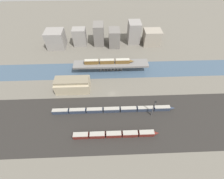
{
  "coord_description": "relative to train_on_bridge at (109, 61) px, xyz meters",
  "views": [
    {
      "loc": [
        -2.79,
        -72.53,
        87.49
      ],
      "look_at": [
        0.0,
        1.5,
        3.06
      ],
      "focal_mm": 24.0,
      "sensor_mm": 36.0,
      "label": 1
    }
  ],
  "objects": [
    {
      "name": "train_yard_near",
      "position": [
        2.7,
        -60.5,
        -7.71
      ],
      "size": [
        52.15,
        3.17,
        3.61
      ],
      "color": "#5B1E19",
      "rests_on": "ground"
    },
    {
      "name": "railbed_yard",
      "position": [
        1.69,
        -51.0,
        -9.48
      ],
      "size": [
        280.0,
        42.0,
        0.01
      ],
      "primitive_type": "cube",
      "color": "#282623",
      "rests_on": "ground"
    },
    {
      "name": "city_block_left",
      "position": [
        -28.68,
        42.07,
        -0.91
      ],
      "size": [
        12.84,
        10.14,
        17.13
      ],
      "primitive_type": "cube",
      "color": "gray",
      "rests_on": "ground"
    },
    {
      "name": "city_block_tall",
      "position": [
        45.0,
        40.08,
        -1.9
      ],
      "size": [
        17.01,
        13.26,
        15.17
      ],
      "primitive_type": "cube",
      "color": "gray",
      "rests_on": "ground"
    },
    {
      "name": "warehouse_building",
      "position": [
        -27.89,
        -21.2,
        -4.35
      ],
      "size": [
        25.56,
        12.3,
        10.78
      ],
      "color": "tan",
      "rests_on": "ground"
    },
    {
      "name": "bridge",
      "position": [
        1.69,
        0.0,
        -3.37
      ],
      "size": [
        62.93,
        9.88,
        7.65
      ],
      "color": "slate",
      "rests_on": "ground"
    },
    {
      "name": "train_on_bridge",
      "position": [
        0.0,
        0.0,
        0.0
      ],
      "size": [
        41.74,
        2.96,
        3.75
      ],
      "color": "brown",
      "rests_on": "bridge"
    },
    {
      "name": "city_block_right",
      "position": [
        6.35,
        38.88,
        -0.86
      ],
      "size": [
        10.68,
        14.71,
        17.24
      ],
      "primitive_type": "cube",
      "color": "slate",
      "rests_on": "ground"
    },
    {
      "name": "city_block_far_right",
      "position": [
        26.96,
        45.4,
        1.13
      ],
      "size": [
        12.05,
        14.7,
        21.21
      ],
      "primitive_type": "cube",
      "color": "gray",
      "rests_on": "ground"
    },
    {
      "name": "ground_plane",
      "position": [
        1.69,
        -27.0,
        -9.48
      ],
      "size": [
        400.0,
        400.0,
        0.0
      ],
      "primitive_type": "plane",
      "color": "#666056"
    },
    {
      "name": "signal_tower",
      "position": [
        27.27,
        -46.66,
        -1.54
      ],
      "size": [
        1.0,
        0.72,
        15.5
      ],
      "color": "#4C4C51",
      "rests_on": "ground"
    },
    {
      "name": "city_block_center",
      "position": [
        -9.13,
        43.57,
        0.91
      ],
      "size": [
        10.1,
        15.13,
        20.77
      ],
      "primitive_type": "cube",
      "color": "slate",
      "rests_on": "ground"
    },
    {
      "name": "river_water",
      "position": [
        1.69,
        0.0,
        -9.48
      ],
      "size": [
        320.0,
        20.93,
        0.01
      ],
      "primitive_type": "cube",
      "color": "#3D5166",
      "rests_on": "ground"
    },
    {
      "name": "train_yard_mid",
      "position": [
        2.1,
        -42.7,
        -7.78
      ],
      "size": [
        84.04,
        2.77,
        3.46
      ],
      "color": "#2D384C",
      "rests_on": "ground"
    },
    {
      "name": "city_block_far_left",
      "position": [
        -52.18,
        38.96,
        -0.99
      ],
      "size": [
        17.45,
        15.76,
        16.98
      ],
      "primitive_type": "cube",
      "color": "gray",
      "rests_on": "ground"
    }
  ]
}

